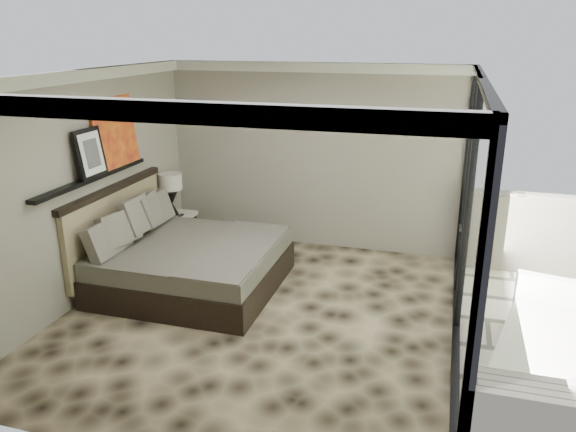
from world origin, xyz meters
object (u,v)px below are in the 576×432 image
(bed, at_px, (185,260))
(nightstand, at_px, (178,230))
(lounger, at_px, (547,352))
(table_lamp, at_px, (171,189))

(bed, bearing_deg, nightstand, 120.83)
(lounger, bearing_deg, bed, -177.35)
(bed, relative_size, nightstand, 4.51)
(bed, bearing_deg, lounger, -10.59)
(nightstand, bearing_deg, table_lamp, -135.81)
(bed, xyz_separation_m, lounger, (4.30, -0.80, -0.15))
(bed, height_order, lounger, bed)
(table_lamp, bearing_deg, bed, -56.74)
(nightstand, xyz_separation_m, table_lamp, (-0.05, -0.05, 0.69))
(bed, relative_size, table_lamp, 3.43)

